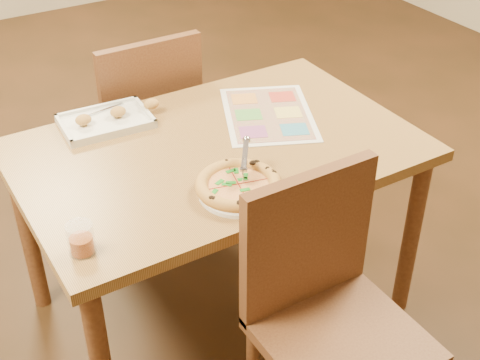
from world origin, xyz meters
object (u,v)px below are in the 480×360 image
pizza (238,185)px  appetizer_tray (108,120)px  glass_tumbler (81,240)px  chair_near (324,289)px  chair_far (145,112)px  dining_table (217,167)px  plate (240,192)px  menu (268,114)px  pizza_cutter (245,159)px

pizza → appetizer_tray: 0.61m
glass_tumbler → chair_near: bearing=-29.3°
pizza → chair_far: bearing=85.0°
chair_far → pizza: chair_far is taller
dining_table → plate: plate is taller
chair_near → pizza: size_ratio=1.83×
pizza → menu: 0.49m
chair_near → chair_far: bearing=90.0°
dining_table → pizza: (-0.08, -0.26, 0.11)m
chair_near → pizza: 0.39m
plate → pizza: (0.00, 0.01, 0.02)m
plate → glass_tumbler: (-0.49, -0.01, 0.03)m
chair_far → glass_tumbler: (-0.57, -0.89, 0.19)m
chair_near → glass_tumbler: size_ratio=5.29×
pizza → glass_tumbler: bearing=-177.6°
chair_far → menu: size_ratio=1.10×
chair_far → pizza_cutter: size_ratio=3.82×
dining_table → glass_tumbler: bearing=-153.3°
plate → appetizer_tray: size_ratio=0.69×
glass_tumbler → pizza: bearing=2.4°
glass_tumbler → menu: size_ratio=0.21×
plate → menu: plate is taller
chair_far → pizza: size_ratio=1.83×
pizza → glass_tumbler: glass_tumbler is taller
plate → glass_tumbler: bearing=-178.7°
chair_near → dining_table: bearing=90.0°
dining_table → chair_far: bearing=90.0°
glass_tumbler → menu: 0.91m
pizza_cutter → appetizer_tray: pizza_cutter is taller
chair_near → menu: bearing=69.3°
glass_tumbler → dining_table: bearing=26.7°
menu → chair_far: bearing=117.0°
appetizer_tray → menu: appetizer_tray is taller
chair_near → plate: (-0.08, 0.33, 0.16)m
appetizer_tray → dining_table: bearing=-51.9°
chair_near → plate: size_ratio=1.91×
plate → pizza_cutter: size_ratio=2.00×
chair_near → chair_far: 1.20m
pizza_cutter → dining_table: bearing=28.4°
pizza_cutter → glass_tumbler: size_ratio=1.38×
plate → menu: bearing=47.2°
pizza → appetizer_tray: size_ratio=0.72×
chair_near → plate: 0.37m
dining_table → menu: menu is taller
plate → dining_table: bearing=74.4°
dining_table → appetizer_tray: bearing=128.1°
chair_near → pizza: bearing=102.7°
menu → glass_tumbler: bearing=-155.6°
appetizer_tray → glass_tumbler: glass_tumbler is taller
dining_table → menu: 0.29m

